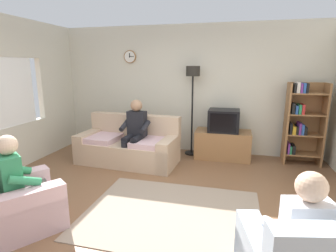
# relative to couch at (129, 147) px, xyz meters

# --- Properties ---
(ground_plane) EXTENTS (12.00, 12.00, 0.00)m
(ground_plane) POSITION_rel_couch_xyz_m (0.97, -1.56, -0.31)
(ground_plane) COLOR brown
(back_wall_assembly) EXTENTS (6.20, 0.17, 2.70)m
(back_wall_assembly) POSITION_rel_couch_xyz_m (0.97, 1.10, 1.04)
(back_wall_assembly) COLOR beige
(back_wall_assembly) RESTS_ON ground_plane
(couch) EXTENTS (1.95, 1.01, 0.90)m
(couch) POSITION_rel_couch_xyz_m (0.00, 0.00, 0.00)
(couch) COLOR tan
(couch) RESTS_ON ground_plane
(tv_stand) EXTENTS (1.10, 0.56, 0.57)m
(tv_stand) POSITION_rel_couch_xyz_m (1.77, 0.69, -0.03)
(tv_stand) COLOR olive
(tv_stand) RESTS_ON ground_plane
(tv) EXTENTS (0.60, 0.49, 0.44)m
(tv) POSITION_rel_couch_xyz_m (1.77, 0.67, 0.47)
(tv) COLOR black
(tv) RESTS_ON tv_stand
(bookshelf) EXTENTS (0.68, 0.36, 1.56)m
(bookshelf) POSITION_rel_couch_xyz_m (3.21, 0.76, 0.51)
(bookshelf) COLOR olive
(bookshelf) RESTS_ON ground_plane
(floor_lamp) EXTENTS (0.28, 0.28, 1.85)m
(floor_lamp) POSITION_rel_couch_xyz_m (1.11, 0.79, 1.14)
(floor_lamp) COLOR black
(floor_lamp) RESTS_ON ground_plane
(armchair_near_window) EXTENTS (1.16, 1.18, 0.90)m
(armchair_near_window) POSITION_rel_couch_xyz_m (-0.41, -2.38, -0.02)
(armchair_near_window) COLOR beige
(armchair_near_window) RESTS_ON ground_plane
(area_rug) EXTENTS (2.20, 1.70, 0.01)m
(area_rug) POSITION_rel_couch_xyz_m (1.25, -1.64, -0.31)
(area_rug) COLOR gray
(area_rug) RESTS_ON ground_plane
(person_on_couch) EXTENTS (0.53, 0.55, 1.24)m
(person_on_couch) POSITION_rel_couch_xyz_m (0.18, -0.11, 0.39)
(person_on_couch) COLOR black
(person_on_couch) RESTS_ON ground_plane
(person_in_left_armchair) EXTENTS (0.62, 0.64, 1.12)m
(person_in_left_armchair) POSITION_rel_couch_xyz_m (-0.36, -2.31, 0.29)
(person_in_left_armchair) COLOR #338C59
(person_in_left_armchair) RESTS_ON ground_plane
(person_in_right_armchair) EXTENTS (0.57, 0.59, 1.12)m
(person_in_right_armchair) POSITION_rel_couch_xyz_m (2.49, -2.61, 0.29)
(person_in_right_armchair) COLOR silver
(person_in_right_armchair) RESTS_ON ground_plane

